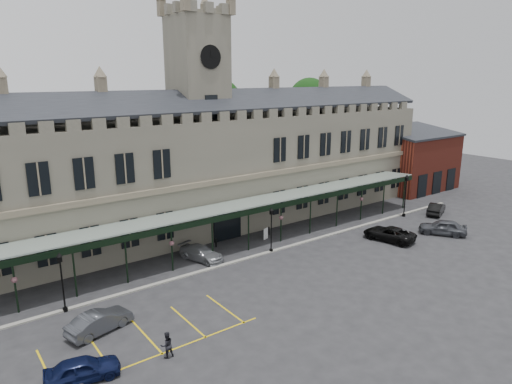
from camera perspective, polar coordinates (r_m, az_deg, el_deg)
ground at (r=38.95m, az=5.35°, el=-10.36°), size 140.00×140.00×0.00m
station_building at (r=49.34m, az=-6.87°, el=2.81°), size 60.00×10.36×17.30m
clock_tower at (r=48.55m, az=-7.16°, el=10.53°), size 5.60×5.60×24.80m
canopy at (r=43.49m, az=-1.15°, el=-4.21°), size 50.00×4.10×4.30m
brick_annex at (r=70.88m, az=19.12°, el=3.72°), size 12.40×8.36×9.23m
kerb at (r=42.81m, az=0.40°, el=-7.86°), size 60.00×0.40×0.12m
parking_markings at (r=31.13m, az=-13.21°, el=-17.50°), size 16.00×6.00×0.01m
tree_behind_mid at (r=60.37m, az=-4.73°, el=11.03°), size 6.00×6.00×16.00m
tree_behind_right at (r=70.14m, az=6.66°, el=11.43°), size 6.00×6.00×16.00m
lamp_post_left at (r=34.98m, az=-23.12°, el=-9.74°), size 0.42×0.42×4.46m
lamp_post_mid at (r=42.72m, az=1.93°, el=-4.26°), size 0.42×0.42×4.41m
lamp_post_right at (r=56.30m, az=18.20°, el=0.03°), size 0.48×0.48×5.11m
traffic_cone at (r=52.65m, az=20.81°, el=-4.16°), size 0.49×0.49×0.78m
sign_board at (r=46.76m, az=1.23°, el=-5.24°), size 0.67×0.24×1.17m
bollard_left at (r=44.87m, az=-5.02°, el=-6.34°), size 0.16×0.16×0.87m
bollard_right at (r=48.06m, az=1.62°, el=-4.87°), size 0.15×0.15×0.87m
car_left_a at (r=28.34m, az=-20.87°, el=-19.98°), size 4.23×2.33×1.36m
car_left_b at (r=32.45m, az=-18.95°, el=-15.07°), size 4.58×2.59×1.43m
car_taxi at (r=41.91m, az=-6.84°, el=-7.60°), size 3.13×4.83×1.30m
car_van at (r=48.27m, az=16.29°, el=-5.01°), size 3.46×5.59×1.44m
car_right_a at (r=51.87m, az=22.30°, el=-4.09°), size 4.23×4.98×1.61m
car_right_b at (r=59.08m, az=21.61°, el=-1.95°), size 4.50×3.00×1.40m
person_b at (r=28.85m, az=-11.09°, el=-18.25°), size 0.82×0.65×1.63m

